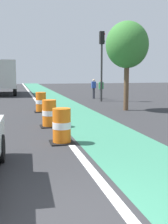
% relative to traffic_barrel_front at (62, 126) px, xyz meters
% --- Properties ---
extents(ground_plane, '(100.00, 100.00, 0.00)m').
position_rel_traffic_barrel_front_xyz_m(ground_plane, '(-0.66, -4.83, -0.53)').
color(ground_plane, '#2D2D30').
extents(bike_lane_strip, '(2.50, 80.00, 0.01)m').
position_rel_traffic_barrel_front_xyz_m(bike_lane_strip, '(1.74, 7.17, -0.53)').
color(bike_lane_strip, '#387F60').
rests_on(bike_lane_strip, ground).
extents(lane_divider_stripe, '(0.20, 80.00, 0.01)m').
position_rel_traffic_barrel_front_xyz_m(lane_divider_stripe, '(0.24, 7.17, -0.53)').
color(lane_divider_stripe, silver).
rests_on(lane_divider_stripe, ground).
extents(traffic_barrel_front, '(0.73, 0.73, 1.09)m').
position_rel_traffic_barrel_front_xyz_m(traffic_barrel_front, '(0.00, 0.00, 0.00)').
color(traffic_barrel_front, orange).
rests_on(traffic_barrel_front, ground).
extents(traffic_barrel_mid, '(0.73, 0.73, 1.09)m').
position_rel_traffic_barrel_front_xyz_m(traffic_barrel_mid, '(-0.05, 2.80, 0.00)').
color(traffic_barrel_mid, orange).
rests_on(traffic_barrel_mid, ground).
extents(traffic_barrel_back, '(0.73, 0.73, 1.09)m').
position_rel_traffic_barrel_front_xyz_m(traffic_barrel_back, '(0.03, 7.24, 0.00)').
color(traffic_barrel_back, orange).
rests_on(traffic_barrel_back, ground).
extents(delivery_truck_down_block, '(2.40, 7.62, 3.23)m').
position_rel_traffic_barrel_front_xyz_m(delivery_truck_down_block, '(-2.34, 20.64, 1.31)').
color(delivery_truck_down_block, beige).
rests_on(delivery_truck_down_block, ground).
extents(traffic_light_corner, '(0.41, 0.32, 5.10)m').
position_rel_traffic_barrel_front_xyz_m(traffic_light_corner, '(4.95, 11.97, 2.97)').
color(traffic_light_corner, '#2D2D2D').
rests_on(traffic_light_corner, ground).
extents(pedestrian_crossing, '(0.34, 0.20, 1.61)m').
position_rel_traffic_barrel_front_xyz_m(pedestrian_crossing, '(5.24, 13.03, 0.33)').
color(pedestrian_crossing, '#33333D').
rests_on(pedestrian_crossing, ground).
extents(pedestrian_waiting, '(0.34, 0.20, 1.61)m').
position_rel_traffic_barrel_front_xyz_m(pedestrian_waiting, '(5.01, 14.36, 0.33)').
color(pedestrian_waiting, '#33333D').
rests_on(pedestrian_waiting, ground).
extents(street_tree_sidewalk, '(2.40, 2.40, 5.00)m').
position_rel_traffic_barrel_front_xyz_m(street_tree_sidewalk, '(4.84, 6.83, 3.14)').
color(street_tree_sidewalk, brown).
rests_on(street_tree_sidewalk, ground).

